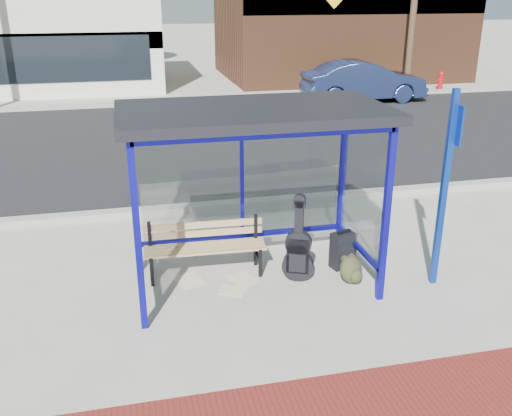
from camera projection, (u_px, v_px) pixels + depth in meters
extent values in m
plane|color=#B2ADA0|center=(254.00, 284.00, 7.78)|extent=(120.00, 120.00, 0.00)
cube|color=maroon|center=(314.00, 412.00, 5.41)|extent=(60.00, 1.00, 0.01)
cube|color=gray|center=(219.00, 206.00, 10.39)|extent=(60.00, 0.25, 0.12)
cube|color=black|center=(187.00, 141.00, 15.05)|extent=(60.00, 10.00, 0.00)
cube|color=gray|center=(170.00, 103.00, 19.66)|extent=(60.00, 0.25, 0.12)
cube|color=#B2ADA0|center=(166.00, 95.00, 21.41)|extent=(60.00, 4.00, 0.01)
cube|color=#0E0D8F|center=(138.00, 239.00, 6.37)|extent=(0.08, 0.08, 2.30)
cube|color=#0E0D8F|center=(386.00, 216.00, 6.99)|extent=(0.08, 0.08, 2.30)
cube|color=#0E0D8F|center=(134.00, 195.00, 7.73)|extent=(0.08, 0.08, 2.30)
cube|color=#0E0D8F|center=(342.00, 179.00, 8.36)|extent=(0.08, 0.08, 2.30)
cube|color=#0E0D8F|center=(241.00, 108.00, 7.64)|extent=(3.00, 0.08, 0.08)
cube|color=#0E0D8F|center=(268.00, 135.00, 6.28)|extent=(3.00, 0.08, 0.08)
cube|color=#0E0D8F|center=(128.00, 126.00, 6.65)|extent=(0.08, 1.50, 0.08)
cube|color=#0E0D8F|center=(368.00, 115.00, 7.27)|extent=(0.08, 1.50, 0.08)
cube|color=#0E0D8F|center=(242.00, 235.00, 8.31)|extent=(3.00, 0.08, 0.06)
cube|color=#0E0D8F|center=(140.00, 269.00, 7.32)|extent=(0.08, 1.50, 0.06)
cube|color=#0E0D8F|center=(359.00, 247.00, 7.95)|extent=(0.08, 1.50, 0.06)
cube|color=#0E0D8F|center=(242.00, 173.00, 7.97)|extent=(0.05, 0.05, 1.90)
cube|color=silver|center=(242.00, 176.00, 7.99)|extent=(2.84, 0.01, 1.82)
cube|color=silver|center=(135.00, 203.00, 6.99)|extent=(0.02, 1.34, 1.82)
cube|color=silver|center=(363.00, 185.00, 7.62)|extent=(0.02, 1.34, 1.82)
cube|color=black|center=(254.00, 112.00, 6.92)|extent=(3.30, 1.80, 0.12)
cube|color=#59331E|center=(338.00, 2.00, 25.10)|extent=(10.00, 7.00, 6.40)
cube|color=black|center=(370.00, 4.00, 21.97)|extent=(10.00, 0.10, 0.80)
cylinder|color=#4C3826|center=(85.00, 17.00, 26.24)|extent=(0.36, 0.36, 5.00)
cylinder|color=#4C3826|center=(396.00, 14.00, 29.48)|extent=(0.36, 0.36, 5.00)
cube|color=black|center=(152.00, 272.00, 7.65)|extent=(0.05, 0.05, 0.42)
cube|color=black|center=(151.00, 248.00, 7.91)|extent=(0.05, 0.05, 0.79)
cube|color=black|center=(152.00, 266.00, 7.81)|extent=(0.06, 0.38, 0.05)
cube|color=black|center=(260.00, 263.00, 7.90)|extent=(0.05, 0.05, 0.42)
cube|color=black|center=(255.00, 240.00, 8.16)|extent=(0.05, 0.05, 0.79)
cube|color=black|center=(258.00, 257.00, 8.07)|extent=(0.06, 0.38, 0.05)
cube|color=tan|center=(206.00, 253.00, 7.72)|extent=(1.67, 0.16, 0.03)
cube|color=tan|center=(205.00, 249.00, 7.82)|extent=(1.67, 0.16, 0.03)
cube|color=tan|center=(205.00, 246.00, 7.91)|extent=(1.67, 0.16, 0.03)
cube|color=tan|center=(204.00, 243.00, 8.00)|extent=(1.67, 0.16, 0.03)
cube|color=tan|center=(203.00, 233.00, 7.99)|extent=(1.67, 0.10, 0.09)
cube|color=tan|center=(203.00, 225.00, 7.94)|extent=(1.67, 0.10, 0.09)
cylinder|color=black|center=(298.00, 266.00, 7.81)|extent=(0.45, 0.28, 0.43)
cylinder|color=black|center=(298.00, 243.00, 7.69)|extent=(0.38, 0.26, 0.36)
cube|color=black|center=(298.00, 255.00, 7.75)|extent=(0.33, 0.24, 0.51)
cube|color=black|center=(299.00, 219.00, 7.56)|extent=(0.15, 0.14, 0.51)
cube|color=black|center=(300.00, 203.00, 7.48)|extent=(0.18, 0.16, 0.10)
cube|color=black|center=(343.00, 250.00, 8.14)|extent=(0.38, 0.29, 0.52)
cylinder|color=black|center=(335.00, 267.00, 8.18)|extent=(0.10, 0.20, 0.05)
cylinder|color=black|center=(349.00, 264.00, 8.28)|extent=(0.10, 0.20, 0.05)
cube|color=black|center=(344.00, 231.00, 8.04)|extent=(0.21, 0.09, 0.04)
cube|color=black|center=(347.00, 252.00, 8.05)|extent=(0.26, 0.08, 0.29)
ellipsoid|color=#2B2D19|center=(351.00, 269.00, 7.75)|extent=(0.39, 0.32, 0.39)
ellipsoid|color=#2B2D19|center=(356.00, 277.00, 7.67)|extent=(0.22, 0.18, 0.20)
cube|color=#2B2D19|center=(351.00, 257.00, 7.70)|extent=(0.12, 0.07, 0.03)
cube|color=#0D3096|center=(444.00, 191.00, 7.34)|extent=(0.08, 0.08, 2.64)
cube|color=#0D3096|center=(456.00, 124.00, 7.03)|extent=(0.05, 0.33, 0.49)
cube|color=white|center=(189.00, 280.00, 7.85)|extent=(0.44, 0.50, 0.01)
cube|color=white|center=(233.00, 291.00, 7.58)|extent=(0.44, 0.41, 0.01)
cube|color=white|center=(243.00, 279.00, 7.89)|extent=(0.44, 0.49, 0.01)
imported|color=#1A2548|center=(364.00, 81.00, 20.00)|extent=(4.29, 1.53, 1.41)
cylinder|color=red|center=(440.00, 83.00, 22.33)|extent=(0.20, 0.20, 0.59)
sphere|color=red|center=(441.00, 74.00, 22.21)|extent=(0.22, 0.22, 0.22)
cylinder|color=red|center=(441.00, 80.00, 22.29)|extent=(0.33, 0.17, 0.10)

